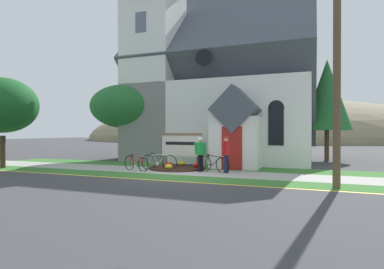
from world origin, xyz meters
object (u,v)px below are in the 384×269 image
object	(u,v)px
church_sign	(181,145)
cyclist_in_yellow_jersey	(226,152)
bicycle_red	(159,162)
roadside_conifer	(327,95)
yard_deciduous_tree	(125,107)
bicycle_orange	(136,163)
verge_sapling	(3,105)
cyclist_in_orange_jersey	(200,152)
bicycle_white	(213,164)
utility_pole	(334,35)

from	to	relation	value
church_sign	cyclist_in_yellow_jersey	size ratio (longest dim) A/B	1.39
bicycle_red	cyclist_in_yellow_jersey	world-z (taller)	cyclist_in_yellow_jersey
roadside_conifer	yard_deciduous_tree	bearing A→B (deg)	-160.87
bicycle_orange	verge_sapling	size ratio (longest dim) A/B	0.35
bicycle_orange	cyclist_in_orange_jersey	world-z (taller)	cyclist_in_orange_jersey
church_sign	cyclist_in_orange_jersey	distance (m)	1.86
bicycle_orange	bicycle_white	size ratio (longest dim) A/B	0.97
bicycle_white	cyclist_in_orange_jersey	distance (m)	0.80
bicycle_orange	cyclist_in_yellow_jersey	size ratio (longest dim) A/B	0.99
roadside_conifer	verge_sapling	bearing A→B (deg)	-146.87
utility_pole	roadside_conifer	bearing A→B (deg)	88.97
bicycle_orange	utility_pole	xyz separation A→B (m)	(8.41, -1.65, 4.62)
church_sign	verge_sapling	world-z (taller)	verge_sapling
church_sign	cyclist_in_orange_jersey	bearing A→B (deg)	-38.44
bicycle_white	roadside_conifer	bearing A→B (deg)	57.08
cyclist_in_orange_jersey	yard_deciduous_tree	bearing A→B (deg)	149.95
church_sign	yard_deciduous_tree	bearing A→B (deg)	152.64
roadside_conifer	cyclist_in_orange_jersey	bearing A→B (deg)	-125.13
yard_deciduous_tree	verge_sapling	size ratio (longest dim) A/B	1.06
cyclist_in_yellow_jersey	yard_deciduous_tree	bearing A→B (deg)	153.94
bicycle_white	yard_deciduous_tree	world-z (taller)	yard_deciduous_tree
bicycle_white	church_sign	bearing A→B (deg)	154.48
yard_deciduous_tree	verge_sapling	distance (m)	6.82
church_sign	cyclist_in_yellow_jersey	xyz separation A→B (m)	(2.67, -1.16, -0.20)
bicycle_white	cyclist_in_yellow_jersey	bearing A→B (deg)	-16.85
cyclist_in_yellow_jersey	yard_deciduous_tree	distance (m)	8.99
cyclist_in_orange_jersey	bicycle_orange	bearing A→B (deg)	-166.70
church_sign	bicycle_red	xyz separation A→B (m)	(-0.65, -1.21, -0.76)
bicycle_red	cyclist_in_yellow_jersey	bearing A→B (deg)	0.90
cyclist_in_yellow_jersey	roadside_conifer	world-z (taller)	roadside_conifer
bicycle_orange	roadside_conifer	world-z (taller)	roadside_conifer
cyclist_in_orange_jersey	cyclist_in_yellow_jersey	bearing A→B (deg)	-0.63
church_sign	bicycle_orange	bearing A→B (deg)	-129.66
church_sign	yard_deciduous_tree	world-z (taller)	yard_deciduous_tree
cyclist_in_orange_jersey	yard_deciduous_tree	xyz separation A→B (m)	(-6.53, 3.78, 2.55)
bicycle_white	bicycle_red	xyz separation A→B (m)	(-2.66, -0.25, 0.01)
roadside_conifer	cyclist_in_yellow_jersey	bearing A→B (deg)	-118.79
bicycle_orange	cyclist_in_yellow_jersey	bearing A→B (deg)	9.33
cyclist_in_orange_jersey	cyclist_in_yellow_jersey	xyz separation A→B (m)	(1.22, -0.01, 0.04)
bicycle_white	cyclist_in_orange_jersey	size ratio (longest dim) A/B	1.05
yard_deciduous_tree	bicycle_red	bearing A→B (deg)	-40.87
bicycle_orange	verge_sapling	bearing A→B (deg)	-168.26
bicycle_white	bicycle_red	bearing A→B (deg)	-174.62
church_sign	cyclist_in_yellow_jersey	bearing A→B (deg)	-23.48
church_sign	roadside_conifer	size ratio (longest dim) A/B	0.36
verge_sapling	bicycle_white	bearing A→B (deg)	12.53
cyclist_in_yellow_jersey	roadside_conifer	distance (m)	9.69
roadside_conifer	utility_pole	bearing A→B (deg)	-91.03
cyclist_in_yellow_jersey	yard_deciduous_tree	world-z (taller)	yard_deciduous_tree
bicycle_white	verge_sapling	xyz separation A→B (m)	(-10.48, -2.33, 2.80)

